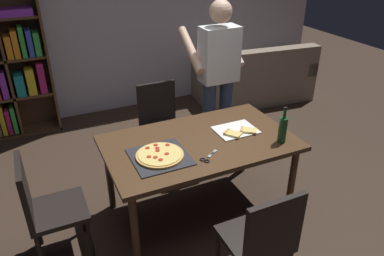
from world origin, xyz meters
name	(u,v)px	position (x,y,z in m)	size (l,w,h in m)	color
ground_plane	(199,210)	(0.00, 0.00, 0.00)	(12.00, 12.00, 0.00)	#38281E
back_wall	(114,9)	(0.00, 2.60, 1.40)	(6.40, 0.10, 2.80)	#BCB7C6
dining_table	(199,149)	(0.00, 0.00, 0.68)	(1.58, 0.94, 0.75)	#4C331E
chair_near_camera	(262,238)	(0.00, -0.96, 0.51)	(0.42, 0.42, 0.90)	black
chair_far_side	(161,120)	(0.00, 0.96, 0.51)	(0.42, 0.42, 0.90)	black
chair_left_end	(44,205)	(-1.28, 0.00, 0.51)	(0.42, 0.42, 0.90)	black
couch	(254,81)	(1.89, 1.99, 0.30)	(1.77, 1.01, 0.85)	gray
person_serving_pizza	(218,76)	(0.56, 0.74, 1.00)	(0.55, 0.54, 1.75)	#38476B
pepperoni_pizza_on_tray	(160,156)	(-0.39, -0.10, 0.77)	(0.43, 0.43, 0.04)	#2D2D33
pizza_slices_on_towel	(237,131)	(0.37, 0.01, 0.76)	(0.36, 0.30, 0.03)	white
wine_bottle	(283,129)	(0.61, -0.30, 0.87)	(0.07, 0.07, 0.32)	#194723
kitchen_scissors	(207,158)	(-0.06, -0.27, 0.76)	(0.19, 0.15, 0.01)	silver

